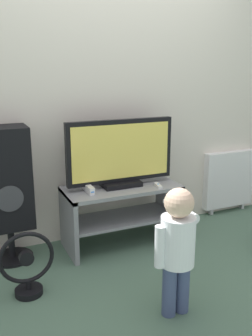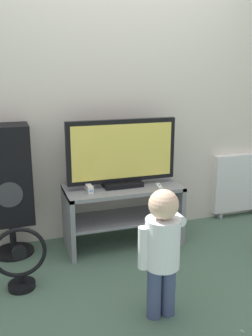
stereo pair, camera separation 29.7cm
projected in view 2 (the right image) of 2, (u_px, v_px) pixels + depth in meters
ground_plane at (131, 254)px, 3.03m from camera, size 16.00×16.00×0.00m
wall_back at (112, 88)px, 3.17m from camera, size 10.00×0.06×2.60m
tv_stand at (123, 207)px, 3.15m from camera, size 0.96×0.44×0.51m
television at (122, 154)px, 3.05m from camera, size 0.91×0.20×0.55m
game_console at (88, 187)px, 2.98m from camera, size 0.04×0.19×0.05m
remote_primary at (159, 186)px, 3.06m from camera, size 0.06×0.13×0.03m
child at (162, 243)px, 2.17m from camera, size 0.31×0.46×0.80m
speaker_tower at (8, 177)px, 2.89m from camera, size 0.36×0.32×1.05m
floor_fan at (20, 261)px, 2.51m from camera, size 0.36×0.18×0.45m
radiator at (240, 183)px, 3.75m from camera, size 0.58×0.08×0.64m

